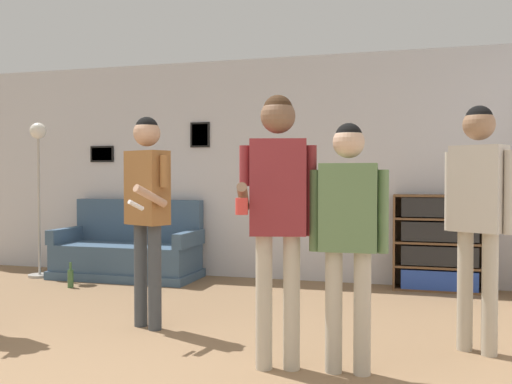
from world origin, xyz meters
The scene contains 9 objects.
wall_back centered at (0.00, 4.34, 1.35)m, with size 8.80×0.08×2.70m.
couch centered at (-1.43, 3.93, 0.31)m, with size 1.79×0.80×0.96m.
bookshelf centered at (2.26, 4.12, 0.53)m, with size 0.98×0.30×1.06m.
floor_lamp centered at (-2.53, 3.66, 1.35)m, with size 0.28×0.28×1.93m.
person_player_foreground_center centered at (-0.12, 1.84, 1.08)m, with size 0.46×0.58×1.75m.
person_watcher_holding_cup centered at (1.16, 1.15, 1.11)m, with size 0.49×0.51×1.78m.
person_spectator_near_bookshelf centered at (1.61, 1.20, 0.97)m, with size 0.50×0.22×1.60m.
person_spectator_far_right centered at (2.44, 1.88, 1.09)m, with size 0.44×0.35×1.76m.
bottle_on_floor centered at (-1.74, 3.15, 0.11)m, with size 0.07×0.07×0.29m.
Camera 1 is at (2.04, -2.43, 1.26)m, focal length 40.00 mm.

